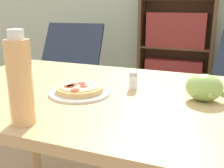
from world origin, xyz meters
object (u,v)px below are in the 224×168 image
pizza_on_plate (80,90)px  salt_shaker (133,81)px  grape_bunch (204,88)px  lounge_chair_near (67,81)px  drink_bottle (20,81)px  bookshelf (176,28)px

pizza_on_plate → salt_shaker: salt_shaker is taller
grape_bunch → lounge_chair_near: lounge_chair_near is taller
drink_bottle → bookshelf: bearing=89.9°
salt_shaker → bookshelf: bookshelf is taller
drink_bottle → bookshelf: 2.82m
drink_bottle → salt_shaker: size_ratio=3.81×
pizza_on_plate → lounge_chair_near: size_ratio=0.27×
pizza_on_plate → drink_bottle: bearing=-94.9°
lounge_chair_near → bookshelf: bookshelf is taller
lounge_chair_near → bookshelf: 1.43m
grape_bunch → lounge_chair_near: (-1.49, 1.56, -0.54)m
grape_bunch → drink_bottle: bearing=-140.3°
salt_shaker → bookshelf: 2.39m
pizza_on_plate → lounge_chair_near: bearing=122.0°
pizza_on_plate → grape_bunch: 0.46m
pizza_on_plate → salt_shaker: 0.22m
pizza_on_plate → bookshelf: bookshelf is taller
grape_bunch → pizza_on_plate: bearing=-168.3°
drink_bottle → pizza_on_plate: bearing=85.1°
bookshelf → lounge_chair_near: bearing=-139.7°
pizza_on_plate → drink_bottle: 0.33m
grape_bunch → lounge_chair_near: size_ratio=0.16×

